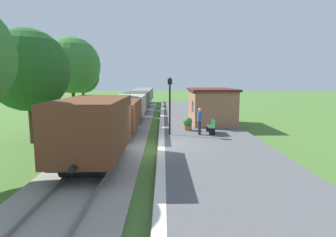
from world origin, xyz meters
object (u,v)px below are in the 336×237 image
at_px(potted_planter, 188,124).
at_px(tree_trackside_mid, 28,70).
at_px(bench_near_hut, 212,126).
at_px(lamp_post_near, 170,95).
at_px(person_waiting, 200,120).
at_px(station_hut, 211,105).
at_px(freight_train, 133,103).
at_px(tree_trackside_far, 72,65).
at_px(tree_field_left, 83,77).

height_order(potted_planter, tree_trackside_mid, tree_trackside_mid).
distance_m(bench_near_hut, lamp_post_near, 3.48).
xyz_separation_m(bench_near_hut, person_waiting, (-0.86, -0.47, 0.46)).
height_order(potted_planter, lamp_post_near, lamp_post_near).
bearing_deg(station_hut, person_waiting, -107.01).
height_order(freight_train, tree_trackside_far, tree_trackside_far).
bearing_deg(tree_field_left, lamp_post_near, -57.58).
relative_size(person_waiting, tree_trackside_mid, 0.26).
bearing_deg(station_hut, bench_near_hut, -98.65).
relative_size(bench_near_hut, potted_planter, 1.64).
bearing_deg(tree_trackside_mid, tree_field_left, 95.28).
bearing_deg(station_hut, tree_field_left, 142.08).
distance_m(potted_planter, lamp_post_near, 2.85).
bearing_deg(tree_trackside_mid, potted_planter, 16.10).
xyz_separation_m(tree_trackside_far, tree_field_left, (-1.62, 8.82, -0.87)).
bearing_deg(tree_field_left, tree_trackside_mid, -84.72).
xyz_separation_m(freight_train, tree_trackside_far, (-4.81, -3.02, 3.49)).
height_order(tree_trackside_mid, tree_trackside_far, tree_trackside_far).
xyz_separation_m(tree_trackside_mid, tree_trackside_far, (0.08, 7.79, 0.66)).
bearing_deg(freight_train, station_hut, -33.51).
xyz_separation_m(bench_near_hut, tree_trackside_far, (-10.89, 6.17, 4.23)).
bearing_deg(bench_near_hut, freight_train, 123.51).
relative_size(freight_train, tree_field_left, 6.54).
bearing_deg(tree_trackside_far, person_waiting, -33.49).
relative_size(freight_train, person_waiting, 22.92).
height_order(freight_train, bench_near_hut, freight_train).
relative_size(lamp_post_near, tree_field_left, 0.62).
bearing_deg(tree_trackside_far, tree_field_left, 100.40).
bearing_deg(potted_planter, station_hut, 58.40).
distance_m(freight_train, tree_trackside_mid, 12.20).
height_order(bench_near_hut, tree_trackside_mid, tree_trackside_mid).
bearing_deg(tree_trackside_mid, freight_train, 65.66).
bearing_deg(person_waiting, freight_train, -64.59).
bearing_deg(tree_trackside_far, tree_trackside_mid, -90.62).
distance_m(person_waiting, tree_trackside_far, 12.60).
distance_m(tree_trackside_mid, tree_field_left, 16.69).
xyz_separation_m(freight_train, tree_field_left, (-6.43, 5.80, 2.63)).
xyz_separation_m(freight_train, tree_trackside_mid, (-4.89, -10.81, 2.83)).
height_order(station_hut, person_waiting, station_hut).
bearing_deg(bench_near_hut, lamp_post_near, -172.57).
height_order(lamp_post_near, tree_trackside_far, tree_trackside_far).
distance_m(person_waiting, tree_field_left, 19.57).
relative_size(bench_near_hut, tree_trackside_mid, 0.23).
height_order(potted_planter, tree_field_left, tree_field_left).
relative_size(freight_train, tree_trackside_mid, 5.89).
bearing_deg(tree_field_left, freight_train, -42.08).
bearing_deg(tree_field_left, tree_trackside_far, -79.60).
relative_size(tree_trackside_mid, tree_field_left, 1.11).
distance_m(lamp_post_near, tree_field_left, 18.23).
relative_size(station_hut, lamp_post_near, 1.57).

